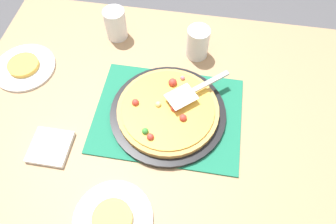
{
  "coord_description": "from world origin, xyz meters",
  "views": [
    {
      "loc": [
        -0.08,
        0.52,
        1.63
      ],
      "look_at": [
        0.0,
        0.0,
        0.77
      ],
      "focal_mm": 32.98,
      "sensor_mm": 36.0,
      "label": 1
    }
  ],
  "objects_px": {
    "plate_far_right": "(25,67)",
    "pizza_pan": "(168,113)",
    "napkin_stack": "(50,147)",
    "served_slice_right": "(23,65)",
    "pizza": "(168,110)",
    "cup_far": "(198,43)",
    "cup_near": "(116,24)",
    "pizza_server": "(194,90)",
    "plate_near_left": "(113,220)",
    "served_slice_left": "(112,219)"
  },
  "relations": [
    {
      "from": "cup_far",
      "to": "napkin_stack",
      "type": "distance_m",
      "value": 0.61
    },
    {
      "from": "plate_near_left",
      "to": "pizza_server",
      "type": "relative_size",
      "value": 1.09
    },
    {
      "from": "pizza_pan",
      "to": "napkin_stack",
      "type": "bearing_deg",
      "value": 27.41
    },
    {
      "from": "served_slice_right",
      "to": "cup_near",
      "type": "height_order",
      "value": "cup_near"
    },
    {
      "from": "plate_near_left",
      "to": "cup_far",
      "type": "relative_size",
      "value": 1.83
    },
    {
      "from": "served_slice_right",
      "to": "napkin_stack",
      "type": "xyz_separation_m",
      "value": [
        -0.21,
        0.29,
        -0.01
      ]
    },
    {
      "from": "pizza_pan",
      "to": "pizza",
      "type": "relative_size",
      "value": 1.15
    },
    {
      "from": "plate_far_right",
      "to": "napkin_stack",
      "type": "xyz_separation_m",
      "value": [
        -0.21,
        0.29,
        0.0
      ]
    },
    {
      "from": "pizza_server",
      "to": "served_slice_left",
      "type": "bearing_deg",
      "value": 68.18
    },
    {
      "from": "pizza_server",
      "to": "plate_near_left",
      "type": "bearing_deg",
      "value": 68.18
    },
    {
      "from": "cup_far",
      "to": "cup_near",
      "type": "bearing_deg",
      "value": -8.17
    },
    {
      "from": "pizza",
      "to": "cup_far",
      "type": "bearing_deg",
      "value": -102.63
    },
    {
      "from": "pizza_pan",
      "to": "pizza",
      "type": "distance_m",
      "value": 0.02
    },
    {
      "from": "pizza",
      "to": "served_slice_left",
      "type": "bearing_deg",
      "value": 75.17
    },
    {
      "from": "cup_near",
      "to": "plate_near_left",
      "type": "bearing_deg",
      "value": 103.09
    },
    {
      "from": "plate_far_right",
      "to": "napkin_stack",
      "type": "height_order",
      "value": "napkin_stack"
    },
    {
      "from": "pizza",
      "to": "pizza_server",
      "type": "bearing_deg",
      "value": -139.13
    },
    {
      "from": "plate_far_right",
      "to": "pizza_server",
      "type": "relative_size",
      "value": 1.09
    },
    {
      "from": "served_slice_left",
      "to": "plate_far_right",
      "type": "bearing_deg",
      "value": -46.06
    },
    {
      "from": "plate_far_right",
      "to": "cup_near",
      "type": "height_order",
      "value": "cup_near"
    },
    {
      "from": "cup_near",
      "to": "cup_far",
      "type": "xyz_separation_m",
      "value": [
        -0.32,
        0.05,
        0.0
      ]
    },
    {
      "from": "pizza_pan",
      "to": "pizza_server",
      "type": "height_order",
      "value": "pizza_server"
    },
    {
      "from": "pizza_server",
      "to": "napkin_stack",
      "type": "xyz_separation_m",
      "value": [
        0.41,
        0.24,
        -0.06
      ]
    },
    {
      "from": "plate_far_right",
      "to": "cup_near",
      "type": "xyz_separation_m",
      "value": [
        -0.29,
        -0.21,
        0.06
      ]
    },
    {
      "from": "cup_near",
      "to": "pizza_server",
      "type": "bearing_deg",
      "value": 141.21
    },
    {
      "from": "pizza_pan",
      "to": "pizza_server",
      "type": "distance_m",
      "value": 0.11
    },
    {
      "from": "served_slice_right",
      "to": "napkin_stack",
      "type": "distance_m",
      "value": 0.36
    },
    {
      "from": "served_slice_left",
      "to": "cup_near",
      "type": "xyz_separation_m",
      "value": [
        0.16,
        -0.68,
        0.04
      ]
    },
    {
      "from": "pizza_pan",
      "to": "napkin_stack",
      "type": "relative_size",
      "value": 3.17
    },
    {
      "from": "pizza_server",
      "to": "napkin_stack",
      "type": "distance_m",
      "value": 0.48
    },
    {
      "from": "napkin_stack",
      "to": "cup_near",
      "type": "bearing_deg",
      "value": -99.75
    },
    {
      "from": "cup_near",
      "to": "served_slice_right",
      "type": "bearing_deg",
      "value": 36.12
    },
    {
      "from": "plate_far_right",
      "to": "pizza",
      "type": "bearing_deg",
      "value": 168.33
    },
    {
      "from": "plate_far_right",
      "to": "pizza_pan",
      "type": "bearing_deg",
      "value": 168.32
    },
    {
      "from": "served_slice_left",
      "to": "cup_far",
      "type": "distance_m",
      "value": 0.66
    },
    {
      "from": "served_slice_right",
      "to": "plate_far_right",
      "type": "bearing_deg",
      "value": 0.0
    },
    {
      "from": "served_slice_right",
      "to": "cup_far",
      "type": "height_order",
      "value": "cup_far"
    },
    {
      "from": "plate_far_right",
      "to": "served_slice_left",
      "type": "distance_m",
      "value": 0.65
    },
    {
      "from": "cup_far",
      "to": "pizza",
      "type": "bearing_deg",
      "value": 77.37
    },
    {
      "from": "served_slice_right",
      "to": "napkin_stack",
      "type": "bearing_deg",
      "value": 125.56
    },
    {
      "from": "pizza_pan",
      "to": "plate_near_left",
      "type": "bearing_deg",
      "value": 75.1
    },
    {
      "from": "served_slice_right",
      "to": "plate_near_left",
      "type": "bearing_deg",
      "value": 133.94
    },
    {
      "from": "served_slice_right",
      "to": "cup_far",
      "type": "relative_size",
      "value": 0.92
    },
    {
      "from": "plate_far_right",
      "to": "napkin_stack",
      "type": "relative_size",
      "value": 1.83
    },
    {
      "from": "cup_near",
      "to": "napkin_stack",
      "type": "height_order",
      "value": "cup_near"
    },
    {
      "from": "cup_near",
      "to": "cup_far",
      "type": "relative_size",
      "value": 1.0
    },
    {
      "from": "pizza_pan",
      "to": "served_slice_left",
      "type": "xyz_separation_m",
      "value": [
        0.09,
        0.36,
        0.01
      ]
    },
    {
      "from": "pizza",
      "to": "napkin_stack",
      "type": "bearing_deg",
      "value": 27.47
    },
    {
      "from": "plate_far_right",
      "to": "served_slice_right",
      "type": "bearing_deg",
      "value": 0.0
    },
    {
      "from": "plate_far_right",
      "to": "served_slice_left",
      "type": "bearing_deg",
      "value": 133.94
    }
  ]
}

